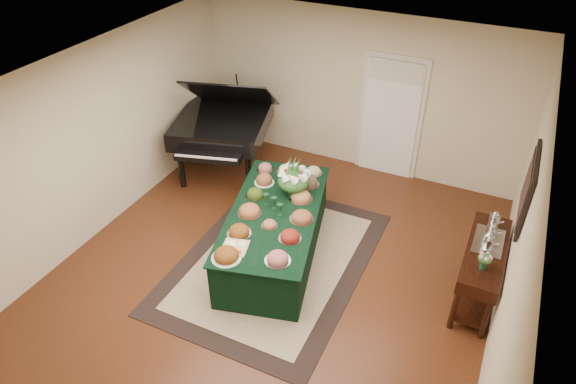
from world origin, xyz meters
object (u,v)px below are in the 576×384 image
at_px(mahogany_sideboard, 483,260).
at_px(buffet_table, 275,232).
at_px(floral_centerpiece, 294,177).
at_px(grand_piano, 223,124).

bearing_deg(mahogany_sideboard, buffet_table, -173.42).
relative_size(buffet_table, floral_centerpiece, 5.78).
bearing_deg(floral_centerpiece, buffet_table, -97.16).
height_order(buffet_table, floral_centerpiece, floral_centerpiece).
bearing_deg(floral_centerpiece, mahogany_sideboard, -3.83).
xyz_separation_m(floral_centerpiece, mahogany_sideboard, (2.60, -0.17, -0.37)).
relative_size(grand_piano, mahogany_sideboard, 1.43).
xyz_separation_m(buffet_table, grand_piano, (-1.75, 1.59, 0.53)).
height_order(buffet_table, grand_piano, grand_piano).
relative_size(buffet_table, grand_piano, 1.30).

